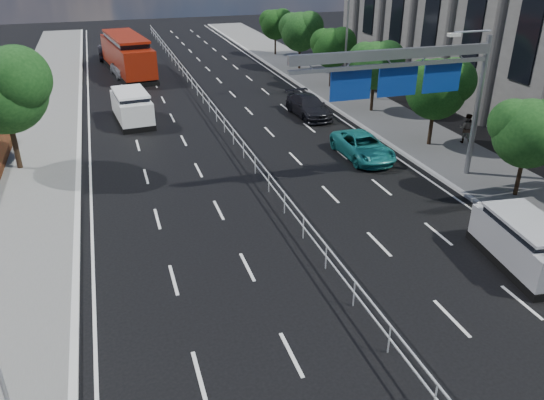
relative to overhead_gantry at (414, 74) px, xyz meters
name	(u,v)px	position (x,y,z in m)	size (l,w,h in m)	color
ground	(375,336)	(-6.74, -10.05, -5.61)	(160.00, 160.00, 0.00)	black
median_fence	(219,117)	(-6.74, 12.45, -5.08)	(0.05, 85.00, 1.02)	silver
overhead_gantry	(414,74)	(0.00, 0.00, 0.00)	(10.24, 0.38, 7.45)	gray
streetlight_far	(343,30)	(3.76, 15.95, -0.40)	(2.78, 2.40, 9.00)	gray
civic_hall	(530,15)	(16.98, 11.95, 0.66)	(14.40, 36.00, 14.35)	slate
near_tree_back	(3,86)	(-18.68, 7.92, -1.00)	(4.84, 4.51, 6.69)	black
far_tree_c	(530,130)	(4.50, -3.07, -2.18)	(3.52, 3.28, 4.94)	black
far_tree_d	(438,86)	(4.51, 4.42, -1.92)	(3.85, 3.59, 5.34)	black
far_tree_e	(376,63)	(4.51, 11.93, -2.05)	(3.63, 3.38, 5.13)	black
far_tree_f	(333,46)	(4.50, 19.43, -2.12)	(3.52, 3.28, 5.02)	black
far_tree_g	(301,29)	(4.51, 26.92, -1.85)	(3.96, 3.69, 5.45)	black
far_tree_h	(276,23)	(4.50, 34.43, -2.18)	(3.41, 3.18, 4.91)	black
white_minivan	(132,107)	(-12.21, 14.77, -4.54)	(2.60, 5.16, 2.16)	black
red_bus	(127,54)	(-11.38, 30.27, -3.77)	(4.35, 12.04, 3.52)	black
near_car_silver	(124,67)	(-11.83, 29.26, -4.76)	(2.00, 4.97, 1.69)	#9D9FA4
near_car_dark	(106,52)	(-13.12, 38.14, -4.86)	(1.58, 4.53, 1.49)	black
silver_minivan	(524,243)	(0.47, -8.05, -4.66)	(2.53, 4.82, 1.92)	black
parked_car_teal	(363,146)	(-0.24, 3.95, -4.93)	(2.26, 4.89, 1.36)	#197474
parked_car_dark	(309,106)	(-0.24, 12.45, -4.88)	(2.03, 4.99, 1.45)	black
pedestrian_b	(466,128)	(6.66, 4.01, -4.56)	(0.88, 0.68, 1.81)	gray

